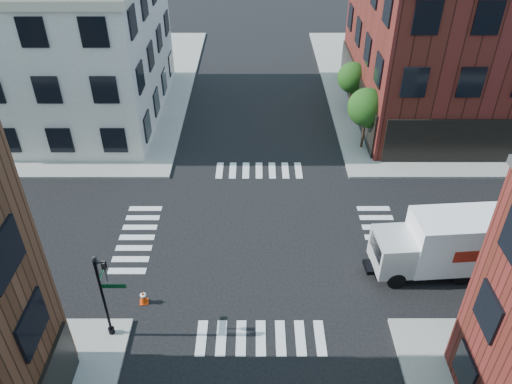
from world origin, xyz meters
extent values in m
plane|color=black|center=(0.00, 0.00, 0.00)|extent=(120.00, 120.00, 0.00)
cube|color=gray|center=(21.00, 21.00, 0.07)|extent=(30.00, 30.00, 0.15)
cube|color=gray|center=(-21.00, 21.00, 0.07)|extent=(30.00, 30.00, 0.15)
cube|color=beige|center=(-19.00, 16.00, 5.50)|extent=(22.00, 16.00, 11.00)
cylinder|color=black|center=(7.50, 10.00, 0.89)|extent=(0.18, 0.18, 1.47)
cylinder|color=black|center=(7.50, 10.00, 1.62)|extent=(0.12, 0.12, 1.47)
sphere|color=black|center=(7.50, 10.00, 3.30)|extent=(2.69, 2.69, 2.69)
sphere|color=black|center=(7.75, 9.90, 2.75)|extent=(1.85, 1.85, 1.85)
cylinder|color=black|center=(7.50, 16.00, 0.81)|extent=(0.18, 0.18, 1.33)
cylinder|color=black|center=(7.50, 16.00, 1.48)|extent=(0.12, 0.12, 1.33)
sphere|color=black|center=(7.50, 16.00, 3.00)|extent=(2.43, 2.43, 2.43)
sphere|color=black|center=(7.75, 15.90, 2.51)|extent=(1.67, 1.67, 1.67)
cylinder|color=black|center=(-6.80, -6.80, 2.30)|extent=(0.12, 0.12, 4.60)
cylinder|color=black|center=(-6.80, -6.80, 0.30)|extent=(0.28, 0.28, 0.30)
cube|color=#053819|center=(-6.25, -6.80, 3.15)|extent=(1.10, 0.03, 0.22)
cube|color=#053819|center=(-6.80, -6.25, 3.40)|extent=(0.03, 1.10, 0.22)
imported|color=black|center=(-6.45, -6.70, 3.90)|extent=(0.22, 0.18, 1.10)
imported|color=black|center=(-6.90, -6.45, 3.90)|extent=(0.18, 0.22, 1.10)
cube|color=white|center=(10.33, -2.53, 1.99)|extent=(5.66, 2.78, 2.94)
cube|color=maroon|center=(10.42, -3.73, 1.99)|extent=(2.08, 0.20, 0.66)
cube|color=maroon|center=(10.24, -1.33, 1.99)|extent=(2.08, 0.20, 0.66)
cube|color=silver|center=(6.74, -2.80, 1.47)|extent=(2.06, 2.41, 1.90)
cube|color=black|center=(5.84, -2.87, 1.80)|extent=(0.23, 1.80, 0.85)
cube|color=black|center=(9.20, -2.62, 0.47)|extent=(7.64, 1.52, 0.24)
cylinder|color=black|center=(6.81, -3.80, 0.47)|extent=(0.97, 0.40, 0.95)
cylinder|color=black|center=(6.66, -1.81, 0.47)|extent=(0.97, 0.40, 0.95)
cylinder|color=black|center=(10.22, -3.54, 0.47)|extent=(0.97, 0.40, 0.95)
cylinder|color=black|center=(10.07, -1.55, 0.47)|extent=(0.97, 0.40, 0.95)
cylinder|color=black|center=(12.49, -3.37, 0.47)|extent=(0.97, 0.40, 0.95)
cylinder|color=black|center=(12.34, -1.38, 0.47)|extent=(0.97, 0.40, 0.95)
cube|color=red|center=(-5.70, -4.85, 0.02)|extent=(0.48, 0.48, 0.04)
cone|color=red|center=(-5.70, -4.85, 0.38)|extent=(0.46, 0.46, 0.76)
cylinder|color=white|center=(-5.70, -4.85, 0.49)|extent=(0.29, 0.29, 0.09)
camera|label=1|loc=(-0.23, -21.62, 18.58)|focal=35.00mm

